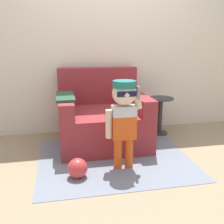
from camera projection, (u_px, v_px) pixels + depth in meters
ground_plane at (121, 149)px, 3.27m from camera, size 10.00×10.00×0.00m
wall_back at (109, 42)px, 3.73m from camera, size 10.00×0.05×2.60m
armchair at (102, 119)px, 3.43m from camera, size 1.12×1.03×0.95m
person_child at (124, 111)px, 2.65m from camera, size 0.38×0.29×0.93m
side_table at (160, 112)px, 3.75m from camera, size 0.36×0.36×0.53m
rug at (114, 158)px, 3.02m from camera, size 1.70×1.44×0.01m
toy_ball at (78, 168)px, 2.57m from camera, size 0.20×0.20×0.20m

